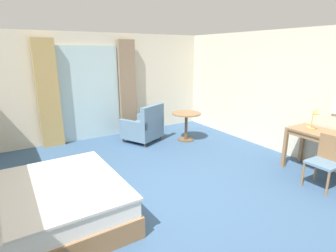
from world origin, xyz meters
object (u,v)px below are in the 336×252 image
(desk_chair, at_px, (327,159))
(desk_lamp, at_px, (315,115))
(bed, at_px, (29,210))
(armchair_by_window, at_px, (144,127))
(writing_desk, at_px, (333,140))
(round_cafe_table, at_px, (186,120))

(desk_chair, height_order, desk_lamp, desk_lamp)
(bed, relative_size, armchair_by_window, 2.12)
(writing_desk, bearing_deg, desk_lamp, 94.81)
(writing_desk, xyz_separation_m, desk_chair, (-0.39, -0.15, -0.20))
(desk_lamp, bearing_deg, armchair_by_window, 120.31)
(armchair_by_window, bearing_deg, bed, -139.66)
(bed, height_order, round_cafe_table, bed)
(round_cafe_table, bearing_deg, writing_desk, -73.18)
(armchair_by_window, relative_size, round_cafe_table, 1.47)
(desk_chair, bearing_deg, desk_lamp, 53.40)
(armchair_by_window, distance_m, round_cafe_table, 1.04)
(bed, relative_size, round_cafe_table, 3.12)
(desk_chair, xyz_separation_m, armchair_by_window, (-1.42, 3.54, -0.13))
(desk_lamp, height_order, round_cafe_table, desk_lamp)
(writing_desk, xyz_separation_m, armchair_by_window, (-1.81, 3.40, -0.33))
(armchair_by_window, bearing_deg, round_cafe_table, -25.84)
(round_cafe_table, bearing_deg, bed, -153.01)
(bed, distance_m, desk_lamp, 4.61)
(armchair_by_window, bearing_deg, desk_lamp, -59.69)
(bed, bearing_deg, round_cafe_table, 26.99)
(desk_lamp, relative_size, round_cafe_table, 0.63)
(bed, bearing_deg, armchair_by_window, 40.34)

